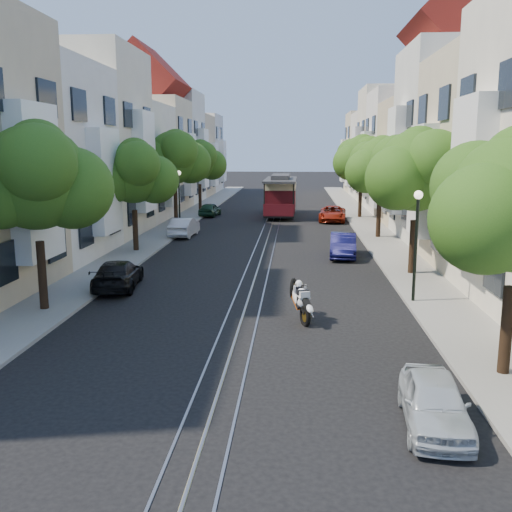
% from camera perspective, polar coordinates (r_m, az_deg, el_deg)
% --- Properties ---
extents(ground, '(200.00, 200.00, 0.00)m').
position_cam_1_polar(ground, '(45.69, 1.69, 3.43)').
color(ground, black).
rests_on(ground, ground).
extents(sidewalk_east, '(2.50, 80.00, 0.12)m').
position_cam_1_polar(sidewalk_east, '(45.97, 10.77, 3.36)').
color(sidewalk_east, gray).
rests_on(sidewalk_east, ground).
extents(sidewalk_west, '(2.50, 80.00, 0.12)m').
position_cam_1_polar(sidewalk_west, '(46.54, -7.28, 3.55)').
color(sidewalk_west, gray).
rests_on(sidewalk_west, ground).
extents(rail_left, '(0.06, 80.00, 0.02)m').
position_cam_1_polar(rail_left, '(45.72, 1.00, 3.45)').
color(rail_left, gray).
rests_on(rail_left, ground).
extents(rail_slot, '(0.06, 80.00, 0.02)m').
position_cam_1_polar(rail_slot, '(45.69, 1.69, 3.44)').
color(rail_slot, gray).
rests_on(rail_slot, ground).
extents(rail_right, '(0.06, 80.00, 0.02)m').
position_cam_1_polar(rail_right, '(45.67, 2.38, 3.43)').
color(rail_right, gray).
rests_on(rail_right, ground).
extents(lane_line, '(0.08, 80.00, 0.01)m').
position_cam_1_polar(lane_line, '(45.69, 1.69, 3.43)').
color(lane_line, tan).
rests_on(lane_line, ground).
extents(townhouses_east, '(7.75, 72.00, 12.00)m').
position_cam_1_polar(townhouses_east, '(46.31, 16.77, 9.51)').
color(townhouses_east, beige).
rests_on(townhouses_east, ground).
extents(townhouses_west, '(7.75, 72.00, 11.76)m').
position_cam_1_polar(townhouses_west, '(47.23, -13.03, 9.58)').
color(townhouses_west, silver).
rests_on(townhouses_west, ground).
extents(tree_e_b, '(4.93, 4.08, 6.68)m').
position_cam_1_polar(tree_e_b, '(26.84, 15.86, 8.04)').
color(tree_e_b, black).
rests_on(tree_e_b, ground).
extents(tree_e_c, '(4.84, 3.99, 6.52)m').
position_cam_1_polar(tree_e_c, '(37.68, 12.45, 8.65)').
color(tree_e_c, black).
rests_on(tree_e_c, ground).
extents(tree_e_d, '(5.01, 4.16, 6.85)m').
position_cam_1_polar(tree_e_d, '(48.58, 10.58, 9.45)').
color(tree_e_d, black).
rests_on(tree_e_d, ground).
extents(tree_w_a, '(4.93, 4.08, 6.68)m').
position_cam_1_polar(tree_w_a, '(21.27, -21.07, 7.14)').
color(tree_w_a, black).
rests_on(tree_w_a, ground).
extents(tree_w_b, '(4.72, 3.87, 6.27)m').
position_cam_1_polar(tree_w_b, '(32.55, -12.09, 8.02)').
color(tree_w_b, black).
rests_on(tree_w_b, ground).
extents(tree_w_c, '(5.13, 4.28, 7.09)m').
position_cam_1_polar(tree_w_c, '(43.21, -8.08, 9.65)').
color(tree_w_c, black).
rests_on(tree_w_c, ground).
extents(tree_w_d, '(4.84, 3.99, 6.52)m').
position_cam_1_polar(tree_w_d, '(54.02, -5.62, 9.40)').
color(tree_w_d, black).
rests_on(tree_w_d, ground).
extents(lamp_east, '(0.32, 0.32, 4.16)m').
position_cam_1_polar(lamp_east, '(21.96, 15.77, 2.58)').
color(lamp_east, black).
rests_on(lamp_east, ground).
extents(lamp_west, '(0.32, 0.32, 4.16)m').
position_cam_1_polar(lamp_west, '(40.22, -7.70, 6.42)').
color(lamp_west, black).
rests_on(lamp_west, ground).
extents(sportbike_rider, '(0.80, 1.89, 1.42)m').
position_cam_1_polar(sportbike_rider, '(19.39, 4.44, -4.26)').
color(sportbike_rider, black).
rests_on(sportbike_rider, ground).
extents(cable_car, '(2.74, 8.51, 3.26)m').
position_cam_1_polar(cable_car, '(49.57, 2.48, 6.24)').
color(cable_car, black).
rests_on(cable_car, ground).
extents(parked_car_e_near, '(1.55, 3.34, 1.11)m').
position_cam_1_polar(parked_car_e_near, '(12.93, 17.40, -13.75)').
color(parked_car_e_near, silver).
rests_on(parked_car_e_near, ground).
extents(parked_car_e_mid, '(1.64, 3.98, 1.28)m').
position_cam_1_polar(parked_car_e_mid, '(31.18, 8.70, 1.07)').
color(parked_car_e_mid, '#0B0C3A').
rests_on(parked_car_e_mid, ground).
extents(parked_car_e_far, '(2.46, 4.65, 1.25)m').
position_cam_1_polar(parked_car_e_far, '(46.30, 7.66, 4.21)').
color(parked_car_e_far, maroon).
rests_on(parked_car_e_far, ground).
extents(parked_car_w_near, '(2.12, 4.28, 1.19)m').
position_cam_1_polar(parked_car_w_near, '(24.60, -13.64, -1.79)').
color(parked_car_w_near, black).
rests_on(parked_car_w_near, ground).
extents(parked_car_w_mid, '(1.51, 3.90, 1.27)m').
position_cam_1_polar(parked_car_w_mid, '(38.34, -7.20, 2.89)').
color(parked_car_w_mid, silver).
rests_on(parked_car_w_mid, ground).
extents(parked_car_w_far, '(1.76, 3.58, 1.17)m').
position_cam_1_polar(parked_car_w_far, '(49.63, -4.63, 4.66)').
color(parked_car_w_far, '#163824').
rests_on(parked_car_w_far, ground).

